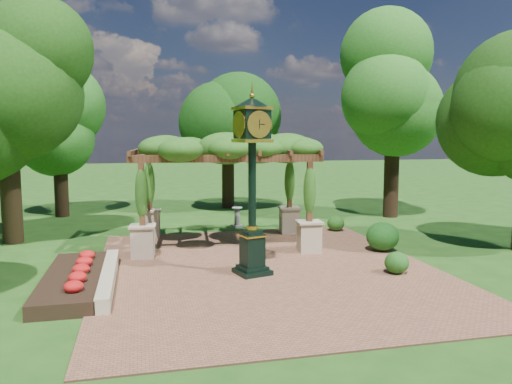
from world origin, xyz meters
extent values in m
plane|color=#1E4714|center=(0.00, 0.00, 0.00)|extent=(120.00, 120.00, 0.00)
cube|color=brown|center=(0.00, 1.00, 0.02)|extent=(10.00, 12.00, 0.04)
cube|color=#C6B793|center=(-4.60, 0.50, 0.20)|extent=(0.35, 5.00, 0.40)
cube|color=red|center=(-5.50, 0.50, 0.18)|extent=(1.50, 5.00, 0.36)
cube|color=black|center=(-0.57, 0.52, 0.11)|extent=(1.12, 1.12, 0.14)
cube|color=black|center=(-0.57, 0.52, 0.72)|extent=(0.70, 0.70, 1.02)
cube|color=gold|center=(-0.57, 0.52, 1.17)|extent=(0.78, 0.78, 0.05)
cylinder|color=black|center=(-0.57, 0.52, 2.65)|extent=(0.28, 0.28, 2.61)
cube|color=black|center=(-0.57, 0.52, 4.35)|extent=(0.98, 0.98, 0.79)
cylinder|color=#EEE5CA|center=(-0.47, 0.12, 4.35)|extent=(0.67, 0.21, 0.68)
cone|color=black|center=(-0.57, 0.52, 4.98)|extent=(1.26, 1.26, 0.28)
sphere|color=gold|center=(-0.57, 0.52, 5.15)|extent=(0.16, 0.16, 0.16)
cube|color=#C1AE8F|center=(-3.65, 3.29, 0.55)|extent=(0.80, 0.80, 1.01)
cube|color=#53321C|center=(-3.65, 3.29, 2.15)|extent=(0.20, 0.20, 2.08)
cube|color=#C1AE8F|center=(1.95, 2.77, 0.55)|extent=(0.80, 0.80, 1.01)
cube|color=#53321C|center=(1.95, 2.77, 2.15)|extent=(0.20, 0.20, 2.08)
cube|color=#C1AE8F|center=(-3.34, 6.65, 0.55)|extent=(0.80, 0.80, 1.01)
cube|color=#53321C|center=(-3.34, 6.65, 2.15)|extent=(0.20, 0.20, 2.08)
cube|color=#C1AE8F|center=(2.26, 6.13, 0.55)|extent=(0.80, 0.80, 1.01)
cube|color=#53321C|center=(2.26, 6.13, 2.15)|extent=(0.20, 0.20, 2.08)
cube|color=#53321C|center=(-0.85, 3.03, 3.28)|extent=(6.51, 0.76, 0.25)
cube|color=#53321C|center=(-0.54, 6.39, 3.28)|extent=(6.51, 0.76, 0.25)
ellipsoid|color=#285719|center=(-0.70, 4.71, 3.58)|extent=(6.87, 4.64, 1.13)
cube|color=gray|center=(0.45, 8.11, 0.04)|extent=(0.61, 0.61, 0.09)
cylinder|color=gray|center=(0.45, 8.11, 0.44)|extent=(0.31, 0.31, 0.79)
cylinder|color=gray|center=(0.45, 8.11, 0.86)|extent=(0.58, 0.58, 0.04)
ellipsoid|color=#1D5117|center=(3.54, -0.40, 0.36)|extent=(0.90, 0.90, 0.64)
ellipsoid|color=#195016|center=(4.48, 2.31, 0.55)|extent=(1.48, 1.48, 1.01)
ellipsoid|color=#225518|center=(4.29, 6.08, 0.36)|extent=(0.88, 0.88, 0.65)
cylinder|color=#332314|center=(-8.42, 6.83, 1.65)|extent=(0.74, 0.74, 3.29)
ellipsoid|color=#1B4110|center=(-8.42, 6.83, 5.89)|extent=(4.84, 4.84, 5.20)
cylinder|color=black|center=(-7.52, 12.89, 1.38)|extent=(0.67, 0.67, 2.76)
ellipsoid|color=#225A19|center=(-7.52, 12.89, 4.95)|extent=(4.10, 4.10, 4.36)
cylinder|color=black|center=(1.08, 13.95, 1.49)|extent=(0.68, 0.68, 2.98)
ellipsoid|color=#133B0E|center=(1.08, 13.95, 5.34)|extent=(4.16, 4.16, 4.71)
cylinder|color=black|center=(8.39, 9.05, 1.86)|extent=(0.72, 0.72, 3.71)
ellipsoid|color=#255E1B|center=(8.39, 9.05, 6.65)|extent=(4.53, 4.53, 5.86)
camera|label=1|loc=(-3.69, -13.29, 4.08)|focal=35.00mm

